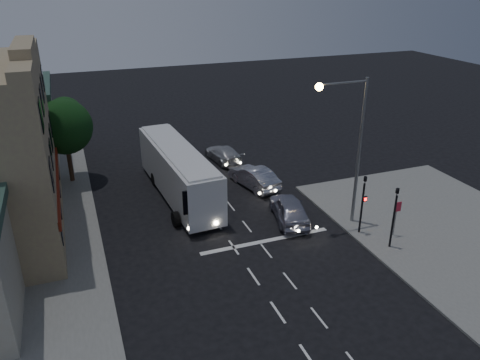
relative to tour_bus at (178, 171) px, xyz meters
name	(u,v)px	position (x,y,z in m)	size (l,w,h in m)	color
ground	(246,266)	(1.28, -9.70, -1.95)	(120.00, 120.00, 0.00)	black
road_markings	(246,233)	(2.56, -6.39, -1.95)	(8.00, 30.55, 0.01)	silver
tour_bus	(178,171)	(0.00, 0.00, 0.00)	(3.17, 11.90, 3.62)	silver
car_suv	(289,209)	(5.67, -5.90, -1.17)	(1.86, 4.63, 1.58)	#A3A3B5
car_sedan_a	(254,177)	(5.54, -0.35, -1.19)	(1.63, 4.66, 1.54)	#B7B7C2
car_sedan_b	(223,154)	(5.09, 5.28, -1.29)	(1.85, 4.55, 1.32)	silver
traffic_signal_main	(363,198)	(8.88, -8.92, 0.47)	(0.25, 0.35, 4.10)	black
traffic_signal_side	(395,210)	(9.58, -10.90, 0.47)	(0.18, 0.15, 4.10)	black
regulatory_sign	(397,213)	(10.58, -9.93, -0.36)	(0.45, 0.12, 2.20)	slate
streetlight	(351,137)	(8.62, -7.50, 3.78)	(3.32, 0.44, 9.00)	slate
street_tree	(64,124)	(-6.93, 5.33, 2.54)	(4.00, 4.00, 6.20)	black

